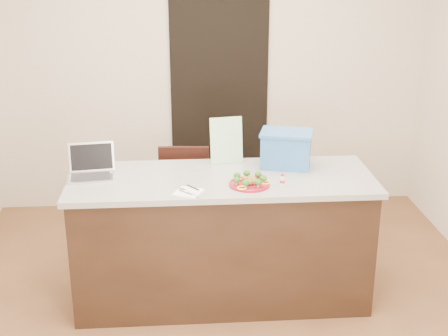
{
  "coord_description": "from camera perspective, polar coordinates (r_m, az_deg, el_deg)",
  "views": [
    {
      "loc": [
        -0.27,
        -3.68,
        2.41
      ],
      "look_at": [
        0.01,
        0.2,
        1.0
      ],
      "focal_mm": 50.0,
      "sensor_mm": 36.0,
      "label": 1
    }
  ],
  "objects": [
    {
      "name": "broccoli",
      "position": [
        4.05,
        2.34,
        -0.91
      ],
      "size": [
        0.22,
        0.22,
        0.04
      ],
      "color": "#1F4913",
      "rests_on": "plate"
    },
    {
      "name": "doorway",
      "position": [
        5.84,
        -0.42,
        5.94
      ],
      "size": [
        0.9,
        0.02,
        2.0
      ],
      "primitive_type": "cube",
      "color": "black",
      "rests_on": "ground"
    },
    {
      "name": "room_shell",
      "position": [
        3.77,
        0.05,
        7.82
      ],
      "size": [
        4.0,
        4.0,
        4.0
      ],
      "color": "white",
      "rests_on": "ground"
    },
    {
      "name": "plate",
      "position": [
        4.06,
        2.33,
        -1.46
      ],
      "size": [
        0.27,
        0.27,
        0.02
      ],
      "rotation": [
        0.0,
        0.0,
        -0.43
      ],
      "color": "maroon",
      "rests_on": "island"
    },
    {
      "name": "leaflet",
      "position": [
        4.43,
        0.22,
        2.54
      ],
      "size": [
        0.24,
        0.09,
        0.33
      ],
      "primitive_type": "cube",
      "rotation": [
        -0.14,
        0.0,
        0.16
      ],
      "color": "white",
      "rests_on": "island"
    },
    {
      "name": "ground",
      "position": [
        4.4,
        0.04,
        -13.26
      ],
      "size": [
        4.0,
        4.0,
        0.0
      ],
      "primitive_type": "plane",
      "color": "brown",
      "rests_on": "ground"
    },
    {
      "name": "pepper_rings",
      "position": [
        4.06,
        2.34,
        -1.34
      ],
      "size": [
        0.22,
        0.24,
        0.01
      ],
      "color": "yellow",
      "rests_on": "plate"
    },
    {
      "name": "napkin",
      "position": [
        3.95,
        -3.28,
        -2.22
      ],
      "size": [
        0.21,
        0.21,
        0.01
      ],
      "primitive_type": "cube",
      "rotation": [
        0.0,
        0.0,
        -0.43
      ],
      "color": "white",
      "rests_on": "island"
    },
    {
      "name": "chair",
      "position": [
        4.95,
        -3.62,
        -2.69
      ],
      "size": [
        0.43,
        0.43,
        0.9
      ],
      "rotation": [
        0.0,
        0.0,
        -0.09
      ],
      "color": "#33150F",
      "rests_on": "ground"
    },
    {
      "name": "yogurt_bottle",
      "position": [
        4.09,
        5.37,
        -1.13
      ],
      "size": [
        0.03,
        0.03,
        0.07
      ],
      "rotation": [
        0.0,
        0.0,
        0.13
      ],
      "color": "beige",
      "rests_on": "island"
    },
    {
      "name": "meatballs",
      "position": [
        4.05,
        2.4,
        -1.13
      ],
      "size": [
        0.1,
        0.11,
        0.04
      ],
      "color": "olive",
      "rests_on": "plate"
    },
    {
      "name": "laptop",
      "position": [
        4.31,
        -12.05,
        0.06
      ],
      "size": [
        0.33,
        0.28,
        0.22
      ],
      "rotation": [
        0.0,
        0.0,
        0.12
      ],
      "color": "#BCBCC1",
      "rests_on": "island"
    },
    {
      "name": "blue_box",
      "position": [
        4.39,
        5.7,
        1.76
      ],
      "size": [
        0.41,
        0.34,
        0.26
      ],
      "rotation": [
        0.0,
        0.0,
        -0.26
      ],
      "color": "#2D62A5",
      "rests_on": "island"
    },
    {
      "name": "fork",
      "position": [
        3.96,
        -3.57,
        -2.11
      ],
      "size": [
        0.08,
        0.13,
        0.0
      ],
      "rotation": [
        0.0,
        0.0,
        0.72
      ],
      "color": "silver",
      "rests_on": "napkin"
    },
    {
      "name": "knife",
      "position": [
        3.93,
        -2.84,
        -2.22
      ],
      "size": [
        0.09,
        0.21,
        0.01
      ],
      "rotation": [
        0.0,
        0.0,
        0.66
      ],
      "color": "silver",
      "rests_on": "napkin"
    },
    {
      "name": "island",
      "position": [
        4.39,
        -0.2,
        -6.42
      ],
      "size": [
        2.06,
        0.76,
        0.92
      ],
      "color": "black",
      "rests_on": "ground"
    }
  ]
}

